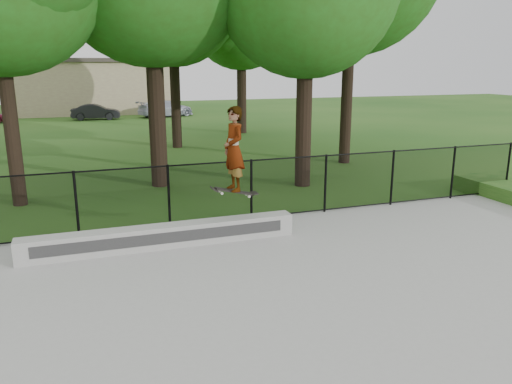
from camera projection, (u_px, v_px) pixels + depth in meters
ground at (391, 344)px, 6.87m from camera, size 100.00×100.00×0.00m
concrete_slab at (391, 342)px, 6.86m from camera, size 14.00×12.00×0.06m
grind_ledge at (163, 236)px, 10.32m from camera, size 5.65×0.40×0.47m
car_b at (96, 112)px, 35.38m from camera, size 3.13×1.52×1.09m
car_c at (166, 108)px, 37.53m from camera, size 4.28×3.07×1.24m
skater_airborne at (234, 150)px, 10.37m from camera, size 0.82×0.69×1.95m
chainlink_fence at (251, 190)px, 12.06m from camera, size 16.06×0.06×1.50m
distant_building at (99, 86)px, 40.39m from camera, size 12.40×6.40×4.30m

